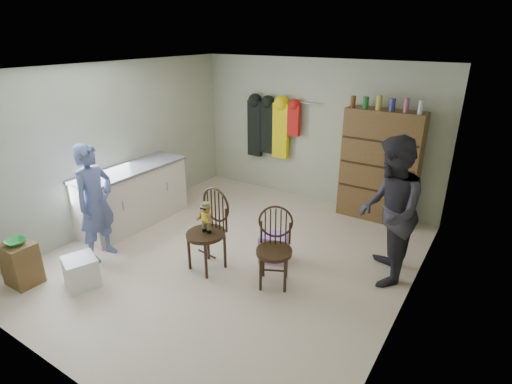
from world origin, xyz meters
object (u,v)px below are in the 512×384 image
Objects in this scene: counter at (133,196)px; chair_far at (275,244)px; chair_front at (209,225)px; dresser at (380,166)px.

chair_far is (2.73, -0.21, 0.06)m from counter.
chair_far is at bearing 18.69° from chair_front.
chair_far is at bearing -4.32° from counter.
dresser is at bearing 71.33° from chair_front.
counter is at bearing 176.86° from chair_front.
counter is 0.92× the size of dresser.
dresser reaches higher than chair_front.
chair_front is 1.10× the size of chair_far.
counter is 3.96m from dresser.
counter is 1.71× the size of chair_front.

